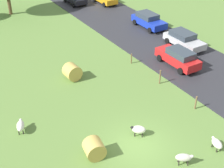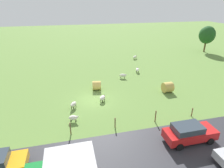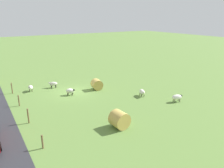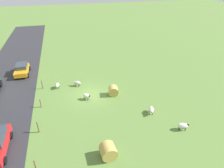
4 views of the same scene
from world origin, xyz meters
name	(u,v)px [view 1 (image 1 of 4)]	position (x,y,z in m)	size (l,w,h in m)	color
ground_plane	(139,146)	(0.00, 0.00, 0.00)	(160.00, 160.00, 0.00)	olive
sheep_0	(21,126)	(-5.99, 5.46, 0.49)	(0.86, 1.21, 0.75)	silver
sheep_2	(217,143)	(4.09, -2.80, 0.47)	(0.68, 1.06, 0.72)	silver
sheep_3	(184,158)	(1.42, -2.66, 0.51)	(1.10, 0.95, 0.76)	beige
sheep_5	(139,130)	(0.63, 0.90, 0.49)	(1.06, 1.02, 0.77)	silver
hay_bale_0	(72,72)	(0.08, 9.96, 0.68)	(1.37, 1.37, 1.25)	tan
hay_bale_1	(94,149)	(-2.85, 0.75, 0.62)	(1.25, 1.25, 1.15)	tan
fence_post_1	(196,103)	(6.05, 1.09, 0.56)	(0.12, 0.12, 1.11)	brown
fence_post_2	(160,77)	(6.05, 5.34, 0.65)	(0.12, 0.12, 1.29)	brown
fence_post_3	(131,59)	(6.05, 9.59, 0.50)	(0.12, 0.12, 1.00)	brown
car_2	(149,20)	(12.85, 15.90, 0.90)	(2.14, 4.57, 1.62)	#1933B2
car_3	(184,39)	(12.69, 9.70, 0.87)	(2.16, 4.52, 1.54)	#B7B7BC
car_4	(178,57)	(9.42, 6.89, 0.92)	(1.97, 4.54, 1.66)	red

